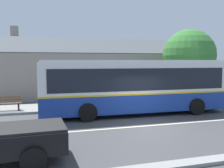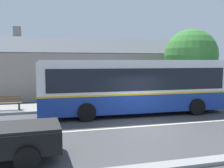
{
  "view_description": "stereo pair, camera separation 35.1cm",
  "coord_description": "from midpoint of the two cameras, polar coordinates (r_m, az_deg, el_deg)",
  "views": [
    {
      "loc": [
        -5.2,
        -11.3,
        3.24
      ],
      "look_at": [
        -0.69,
        4.25,
        1.76
      ],
      "focal_mm": 40.0,
      "sensor_mm": 36.0,
      "label": 1
    },
    {
      "loc": [
        -4.87,
        -11.39,
        3.24
      ],
      "look_at": [
        -0.69,
        4.25,
        1.76
      ],
      "focal_mm": 40.0,
      "sensor_mm": 36.0,
      "label": 2
    }
  ],
  "objects": [
    {
      "name": "ground_plane",
      "position": [
        12.83,
        8.8,
        -9.46
      ],
      "size": [
        300.0,
        300.0,
        0.0
      ],
      "primitive_type": "plane",
      "color": "#424244"
    },
    {
      "name": "curb_near",
      "position": [
        8.89,
        21.75,
        -16.13
      ],
      "size": [
        60.0,
        0.5,
        0.12
      ],
      "primitive_type": "cube",
      "color": "gray",
      "rests_on": "ground"
    },
    {
      "name": "lane_divider_stripe",
      "position": [
        12.83,
        8.8,
        -9.44
      ],
      "size": [
        60.0,
        0.16,
        0.01
      ],
      "primitive_type": "cube",
      "color": "beige",
      "rests_on": "ground"
    },
    {
      "name": "bus_stop_sign",
      "position": [
        20.67,
        22.52,
        0.4
      ],
      "size": [
        0.36,
        0.07,
        2.4
      ],
      "color": "gray",
      "rests_on": "sidewalk_far"
    },
    {
      "name": "bench_by_building",
      "position": [
        17.0,
        -22.27,
        -4.19
      ],
      "size": [
        1.74,
        0.51,
        0.94
      ],
      "color": "brown",
      "rests_on": "sidewalk_far"
    },
    {
      "name": "sidewalk_far",
      "position": [
        18.33,
        1.22,
        -4.7
      ],
      "size": [
        60.0,
        3.0,
        0.15
      ],
      "primitive_type": "cube",
      "color": "gray",
      "rests_on": "ground"
    },
    {
      "name": "street_tree_primary",
      "position": [
        21.86,
        18.02,
        6.18
      ],
      "size": [
        4.37,
        4.37,
        5.89
      ],
      "color": "#4C3828",
      "rests_on": "ground"
    },
    {
      "name": "transit_bus",
      "position": [
        15.32,
        5.89,
        -0.28
      ],
      "size": [
        11.52,
        2.91,
        3.31
      ],
      "color": "navy",
      "rests_on": "ground"
    },
    {
      "name": "community_building",
      "position": [
        25.35,
        -7.13,
        2.53
      ],
      "size": [
        21.86,
        8.97,
        6.58
      ],
      "color": "gray",
      "rests_on": "ground"
    }
  ]
}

